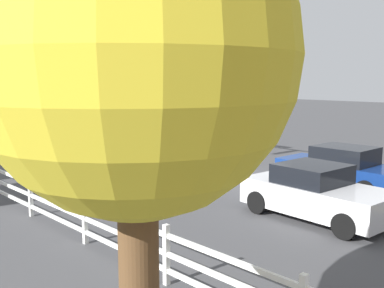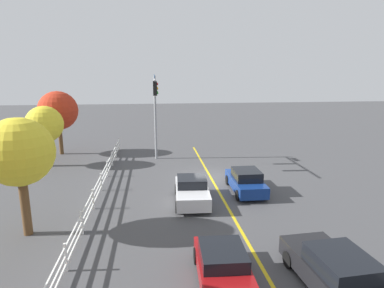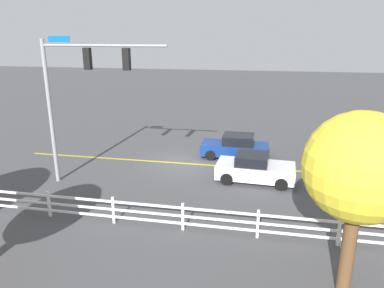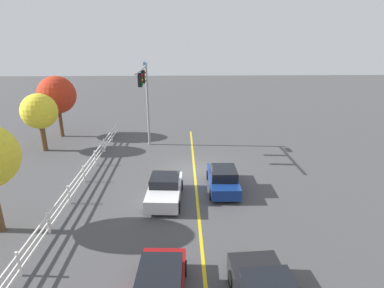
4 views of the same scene
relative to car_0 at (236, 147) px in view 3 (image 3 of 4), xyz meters
name	(u,v)px [view 3 (image 3 of 4)]	position (x,y,z in m)	size (l,w,h in m)	color
ground_plane	(185,163)	(2.91, 1.69, -0.70)	(120.00, 120.00, 0.00)	#444447
lane_center_stripe	(252,168)	(-1.09, 1.69, -0.70)	(28.00, 0.16, 0.01)	gold
signal_assembly	(77,84)	(7.33, 5.53, 4.40)	(6.20, 0.38, 7.34)	gray
car_0	(236,147)	(0.00, 0.00, 0.00)	(4.15, 1.89, 1.49)	navy
car_2	(255,169)	(-1.27, 3.60, -0.01)	(4.11, 2.15, 1.47)	silver
white_rail_fence	(220,220)	(-0.09, 9.16, -0.10)	(26.10, 0.10, 1.15)	white
tree_2	(360,169)	(-4.12, 11.68, 3.23)	(3.07, 3.07, 5.51)	brown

